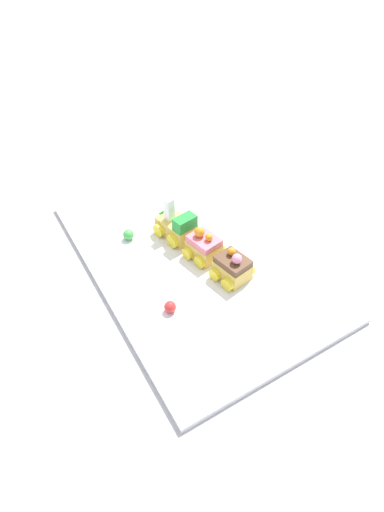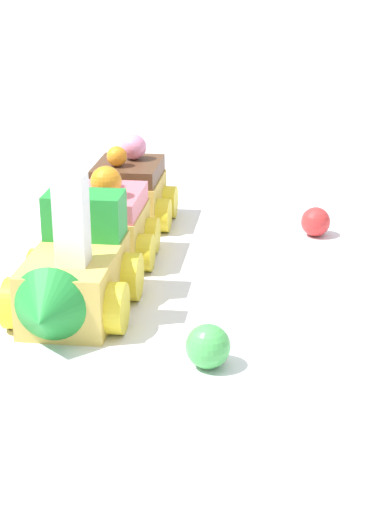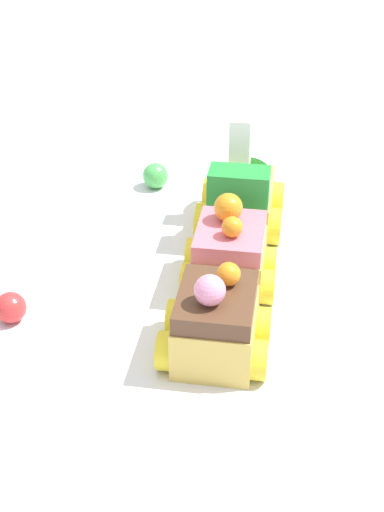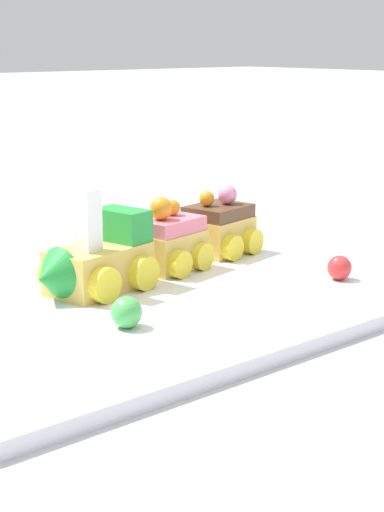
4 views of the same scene
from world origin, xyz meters
TOP-DOWN VIEW (x-y plane):
  - ground_plane at (0.00, 0.00)m, footprint 10.00×10.00m
  - display_board at (0.00, 0.00)m, footprint 0.62×0.39m
  - cake_train_locomotive at (0.07, -0.01)m, footprint 0.12×0.08m
  - cake_car_strawberry at (-0.02, -0.02)m, footprint 0.07×0.08m
  - cake_car_chocolate at (-0.10, -0.04)m, footprint 0.07×0.08m
  - gumball_red at (-0.11, 0.10)m, footprint 0.02×0.02m
  - gumball_green at (0.11, 0.09)m, footprint 0.02×0.02m

SIDE VIEW (x-z plane):
  - ground_plane at x=0.00m, z-range 0.00..0.00m
  - display_board at x=0.00m, z-range 0.00..0.01m
  - gumball_red at x=-0.11m, z-range 0.01..0.03m
  - gumball_green at x=0.11m, z-range 0.01..0.04m
  - cake_car_chocolate at x=-0.10m, z-range 0.00..0.07m
  - cake_car_strawberry at x=-0.02m, z-range 0.00..0.07m
  - cake_train_locomotive at x=0.07m, z-range -0.01..0.08m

